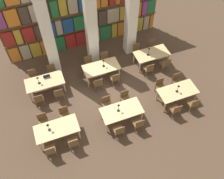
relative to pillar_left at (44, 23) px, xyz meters
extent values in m
plane|color=#4C3828|center=(2.12, -2.71, -3.00)|extent=(40.00, 40.00, 0.00)
cube|color=brown|center=(2.12, 1.46, -0.25)|extent=(8.66, 0.06, 5.50)
cube|color=brown|center=(2.12, 1.46, -2.99)|extent=(8.66, 0.35, 0.03)
cube|color=orange|center=(-1.86, 1.42, -2.50)|extent=(0.51, 0.20, 0.94)
cube|color=tan|center=(-1.29, 1.42, -2.50)|extent=(0.48, 0.20, 0.94)
cube|color=#B7932D|center=(-0.73, 1.42, -2.50)|extent=(0.53, 0.20, 0.94)
cube|color=orange|center=(-0.11, 1.42, -2.50)|extent=(0.61, 0.20, 0.94)
cube|color=#236B38|center=(0.58, 1.42, -2.50)|extent=(0.62, 0.20, 0.94)
cube|color=maroon|center=(1.23, 1.42, -2.50)|extent=(0.56, 0.20, 0.94)
cube|color=maroon|center=(1.88, 1.42, -2.50)|extent=(0.66, 0.20, 0.94)
cube|color=maroon|center=(2.43, 1.42, -2.50)|extent=(0.28, 0.20, 0.94)
cube|color=tan|center=(2.77, 1.42, -2.50)|extent=(0.32, 0.20, 0.94)
cube|color=#236B38|center=(3.31, 1.42, -2.50)|extent=(0.63, 0.20, 0.94)
cube|color=#B7932D|center=(3.86, 1.42, -2.50)|extent=(0.31, 0.20, 0.94)
cube|color=orange|center=(4.25, 1.42, -2.50)|extent=(0.34, 0.20, 0.94)
cube|color=#236B38|center=(4.58, 1.42, -2.50)|extent=(0.26, 0.20, 0.94)
cube|color=tan|center=(4.92, 1.42, -2.50)|extent=(0.36, 0.20, 0.94)
cube|color=#B7932D|center=(5.42, 1.42, -2.50)|extent=(0.53, 0.20, 0.94)
cube|color=tan|center=(5.92, 1.42, -2.50)|extent=(0.34, 0.20, 0.94)
cube|color=orange|center=(6.28, 1.42, -2.50)|extent=(0.23, 0.20, 0.94)
cube|color=brown|center=(2.12, 1.46, -1.89)|extent=(8.66, 0.35, 0.03)
cube|color=maroon|center=(-1.85, 1.42, -1.44)|extent=(0.53, 0.20, 0.86)
cube|color=#B7932D|center=(-1.37, 1.42, -1.44)|extent=(0.33, 0.20, 0.86)
cube|color=maroon|center=(-0.84, 1.42, -1.44)|extent=(0.56, 0.20, 0.86)
cube|color=#47382D|center=(-0.18, 1.42, -1.44)|extent=(0.66, 0.20, 0.86)
cube|color=navy|center=(0.37, 1.42, -1.44)|extent=(0.32, 0.20, 0.86)
cube|color=tan|center=(0.74, 1.42, -1.44)|extent=(0.32, 0.20, 0.86)
cube|color=navy|center=(1.22, 1.42, -1.44)|extent=(0.54, 0.20, 0.86)
cube|color=#236B38|center=(1.83, 1.42, -1.44)|extent=(0.58, 0.20, 0.86)
cube|color=#84387A|center=(2.51, 1.42, -1.44)|extent=(0.69, 0.20, 0.86)
cube|color=#47382D|center=(3.16, 1.42, -1.44)|extent=(0.45, 0.20, 0.86)
cube|color=tan|center=(3.78, 1.42, -1.44)|extent=(0.68, 0.20, 0.86)
cube|color=#B7932D|center=(4.32, 1.42, -1.44)|extent=(0.25, 0.20, 0.86)
cube|color=tan|center=(4.68, 1.42, -1.44)|extent=(0.37, 0.20, 0.86)
cube|color=orange|center=(5.19, 1.42, -1.44)|extent=(0.59, 0.20, 0.86)
cube|color=#84387A|center=(5.71, 1.42, -1.44)|extent=(0.31, 0.20, 0.86)
cube|color=#236B38|center=(6.11, 1.42, -1.44)|extent=(0.46, 0.20, 0.86)
cube|color=brown|center=(2.12, 1.46, -0.79)|extent=(8.66, 0.35, 0.03)
cube|color=orange|center=(-1.33, 1.42, -0.31)|extent=(0.58, 0.20, 0.91)
cube|color=#47382D|center=(-0.75, 1.42, -0.31)|extent=(0.43, 0.20, 0.91)
cube|color=tan|center=(-0.35, 1.42, -0.31)|extent=(0.28, 0.20, 0.91)
cube|color=#47382D|center=(0.16, 1.42, -0.31)|extent=(0.57, 0.20, 0.91)
cube|color=#236B38|center=(0.69, 1.42, -0.31)|extent=(0.37, 0.20, 0.91)
cube|color=#B7932D|center=(1.12, 1.42, -0.31)|extent=(0.37, 0.20, 0.91)
cube|color=tan|center=(1.62, 1.42, -0.31)|extent=(0.47, 0.20, 0.91)
cube|color=navy|center=(2.21, 1.42, -0.31)|extent=(0.54, 0.20, 0.91)
cube|color=orange|center=(2.77, 1.42, -0.31)|extent=(0.55, 0.20, 0.91)
cube|color=silver|center=(0.00, 0.00, 0.00)|extent=(0.52, 0.52, 6.00)
cube|color=silver|center=(2.12, 0.00, 0.00)|extent=(0.52, 0.52, 6.00)
cube|color=silver|center=(4.23, 0.00, 0.00)|extent=(0.52, 0.52, 6.00)
cube|color=tan|center=(-0.78, -4.00, -2.26)|extent=(1.82, 0.91, 0.04)
cylinder|color=tan|center=(-1.61, -4.37, -2.64)|extent=(0.07, 0.07, 0.72)
cylinder|color=tan|center=(0.05, -4.37, -2.64)|extent=(0.07, 0.07, 0.72)
cylinder|color=tan|center=(-1.61, -3.62, -2.64)|extent=(0.07, 0.07, 0.72)
cylinder|color=tan|center=(0.05, -3.62, -2.64)|extent=(0.07, 0.07, 0.72)
cylinder|color=brown|center=(-1.43, -4.50, -2.79)|extent=(0.04, 0.04, 0.43)
cylinder|color=brown|center=(-1.07, -4.50, -2.79)|extent=(0.04, 0.04, 0.43)
cylinder|color=brown|center=(-1.43, -4.84, -2.79)|extent=(0.04, 0.04, 0.43)
cylinder|color=brown|center=(-1.07, -4.84, -2.79)|extent=(0.04, 0.04, 0.43)
cube|color=brown|center=(-1.25, -4.67, -2.55)|extent=(0.42, 0.40, 0.04)
cube|color=brown|center=(-1.25, -4.85, -2.32)|extent=(0.40, 0.03, 0.42)
cylinder|color=brown|center=(-1.07, -3.49, -2.79)|extent=(0.04, 0.04, 0.43)
cylinder|color=brown|center=(-1.43, -3.49, -2.79)|extent=(0.04, 0.04, 0.43)
cylinder|color=brown|center=(-1.07, -3.15, -2.79)|extent=(0.04, 0.04, 0.43)
cylinder|color=brown|center=(-1.43, -3.15, -2.79)|extent=(0.04, 0.04, 0.43)
cube|color=brown|center=(-1.25, -3.32, -2.55)|extent=(0.42, 0.40, 0.04)
cube|color=brown|center=(-1.25, -3.14, -2.32)|extent=(0.40, 0.03, 0.42)
cylinder|color=brown|center=(-0.47, -4.50, -2.79)|extent=(0.04, 0.04, 0.43)
cylinder|color=brown|center=(-0.11, -4.50, -2.79)|extent=(0.04, 0.04, 0.43)
cylinder|color=brown|center=(-0.47, -4.84, -2.79)|extent=(0.04, 0.04, 0.43)
cylinder|color=brown|center=(-0.11, -4.84, -2.79)|extent=(0.04, 0.04, 0.43)
cube|color=brown|center=(-0.29, -4.67, -2.55)|extent=(0.42, 0.40, 0.04)
cube|color=brown|center=(-0.29, -4.85, -2.32)|extent=(0.40, 0.03, 0.42)
cylinder|color=brown|center=(-0.11, -3.49, -2.79)|extent=(0.04, 0.04, 0.43)
cylinder|color=brown|center=(-0.47, -3.49, -2.79)|extent=(0.04, 0.04, 0.43)
cylinder|color=brown|center=(-0.11, -3.15, -2.79)|extent=(0.04, 0.04, 0.43)
cylinder|color=brown|center=(-0.47, -3.15, -2.79)|extent=(0.04, 0.04, 0.43)
cube|color=brown|center=(-0.29, -3.32, -2.55)|extent=(0.42, 0.40, 0.04)
cube|color=brown|center=(-0.29, -3.14, -2.32)|extent=(0.40, 0.03, 0.42)
cylinder|color=black|center=(-1.06, -3.96, -2.23)|extent=(0.14, 0.14, 0.01)
cylinder|color=black|center=(-1.06, -3.96, -2.04)|extent=(0.02, 0.02, 0.36)
cone|color=black|center=(-1.06, -3.96, -1.83)|extent=(0.11, 0.11, 0.07)
cube|color=tan|center=(2.08, -4.13, -2.26)|extent=(1.82, 0.91, 0.04)
cylinder|color=tan|center=(1.25, -4.50, -2.64)|extent=(0.07, 0.07, 0.72)
cylinder|color=tan|center=(2.91, -4.50, -2.64)|extent=(0.07, 0.07, 0.72)
cylinder|color=tan|center=(1.25, -3.76, -2.64)|extent=(0.07, 0.07, 0.72)
cylinder|color=tan|center=(2.91, -3.76, -2.64)|extent=(0.07, 0.07, 0.72)
cylinder|color=brown|center=(1.48, -4.63, -2.79)|extent=(0.04, 0.04, 0.43)
cylinder|color=brown|center=(1.84, -4.63, -2.79)|extent=(0.04, 0.04, 0.43)
cylinder|color=brown|center=(1.48, -4.97, -2.79)|extent=(0.04, 0.04, 0.43)
cylinder|color=brown|center=(1.84, -4.97, -2.79)|extent=(0.04, 0.04, 0.43)
cube|color=brown|center=(1.66, -4.80, -2.55)|extent=(0.42, 0.40, 0.04)
cube|color=brown|center=(1.66, -4.99, -2.32)|extent=(0.40, 0.03, 0.42)
cylinder|color=brown|center=(1.84, -3.63, -2.79)|extent=(0.04, 0.04, 0.43)
cylinder|color=brown|center=(1.48, -3.63, -2.79)|extent=(0.04, 0.04, 0.43)
cylinder|color=brown|center=(1.84, -3.29, -2.79)|extent=(0.04, 0.04, 0.43)
cylinder|color=brown|center=(1.48, -3.29, -2.79)|extent=(0.04, 0.04, 0.43)
cube|color=brown|center=(1.66, -3.46, -2.55)|extent=(0.42, 0.40, 0.04)
cube|color=brown|center=(1.66, -3.27, -2.32)|extent=(0.40, 0.03, 0.42)
cylinder|color=brown|center=(2.39, -4.63, -2.79)|extent=(0.04, 0.04, 0.43)
cylinder|color=brown|center=(2.75, -4.63, -2.79)|extent=(0.04, 0.04, 0.43)
cylinder|color=brown|center=(2.39, -4.97, -2.79)|extent=(0.04, 0.04, 0.43)
cylinder|color=brown|center=(2.75, -4.97, -2.79)|extent=(0.04, 0.04, 0.43)
cube|color=brown|center=(2.57, -4.80, -2.55)|extent=(0.42, 0.40, 0.04)
cube|color=brown|center=(2.57, -4.99, -2.32)|extent=(0.40, 0.03, 0.42)
cylinder|color=brown|center=(2.75, -3.63, -2.79)|extent=(0.04, 0.04, 0.43)
cylinder|color=brown|center=(2.39, -3.63, -2.79)|extent=(0.04, 0.04, 0.43)
cylinder|color=brown|center=(2.75, -3.29, -2.79)|extent=(0.04, 0.04, 0.43)
cylinder|color=brown|center=(2.39, -3.29, -2.79)|extent=(0.04, 0.04, 0.43)
cube|color=brown|center=(2.57, -3.46, -2.55)|extent=(0.42, 0.40, 0.04)
cube|color=brown|center=(2.57, -3.27, -2.32)|extent=(0.40, 0.03, 0.42)
cylinder|color=black|center=(1.94, -4.10, -2.23)|extent=(0.14, 0.14, 0.01)
cylinder|color=black|center=(1.94, -4.10, -2.03)|extent=(0.02, 0.02, 0.39)
cone|color=black|center=(1.94, -4.10, -1.80)|extent=(0.11, 0.11, 0.07)
cube|color=tan|center=(4.92, -4.06, -2.26)|extent=(1.82, 0.91, 0.04)
cylinder|color=tan|center=(4.09, -4.43, -2.64)|extent=(0.07, 0.07, 0.72)
cylinder|color=tan|center=(5.74, -4.43, -2.64)|extent=(0.07, 0.07, 0.72)
cylinder|color=tan|center=(4.09, -3.68, -2.64)|extent=(0.07, 0.07, 0.72)
cylinder|color=tan|center=(5.74, -3.68, -2.64)|extent=(0.07, 0.07, 0.72)
cylinder|color=brown|center=(4.25, -4.56, -2.79)|extent=(0.04, 0.04, 0.43)
cylinder|color=brown|center=(4.61, -4.56, -2.79)|extent=(0.04, 0.04, 0.43)
cylinder|color=brown|center=(4.25, -4.90, -2.79)|extent=(0.04, 0.04, 0.43)
cylinder|color=brown|center=(4.61, -4.90, -2.79)|extent=(0.04, 0.04, 0.43)
cube|color=brown|center=(4.43, -4.73, -2.55)|extent=(0.42, 0.40, 0.04)
cube|color=brown|center=(4.43, -4.91, -2.32)|extent=(0.40, 0.03, 0.42)
cylinder|color=brown|center=(4.61, -3.55, -2.79)|extent=(0.04, 0.04, 0.43)
cylinder|color=brown|center=(4.25, -3.55, -2.79)|extent=(0.04, 0.04, 0.43)
cylinder|color=brown|center=(4.61, -3.21, -2.79)|extent=(0.04, 0.04, 0.43)
cylinder|color=brown|center=(4.25, -3.21, -2.79)|extent=(0.04, 0.04, 0.43)
cube|color=brown|center=(4.43, -3.38, -2.55)|extent=(0.42, 0.40, 0.04)
cube|color=brown|center=(4.43, -3.20, -2.32)|extent=(0.40, 0.03, 0.42)
cylinder|color=brown|center=(5.17, -4.56, -2.79)|extent=(0.04, 0.04, 0.43)
cylinder|color=brown|center=(5.53, -4.56, -2.79)|extent=(0.04, 0.04, 0.43)
cylinder|color=brown|center=(5.17, -4.90, -2.79)|extent=(0.04, 0.04, 0.43)
cylinder|color=brown|center=(5.53, -4.90, -2.79)|extent=(0.04, 0.04, 0.43)
cube|color=brown|center=(5.35, -4.73, -2.55)|extent=(0.42, 0.40, 0.04)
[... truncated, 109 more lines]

